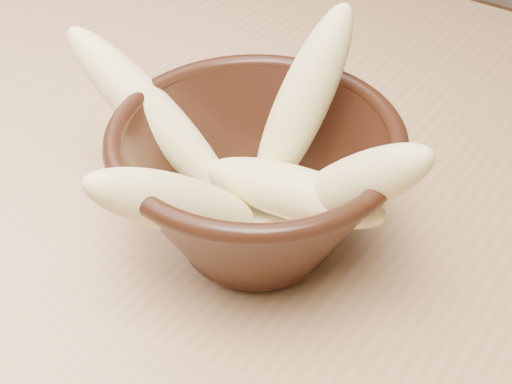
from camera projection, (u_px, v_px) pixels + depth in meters
table at (211, 204)px, 0.69m from camera, size 1.20×0.80×0.75m
bowl at (256, 182)px, 0.49m from camera, size 0.20×0.20×0.11m
milk_puddle at (256, 210)px, 0.51m from camera, size 0.11×0.11×0.02m
banana_upright at (302, 103)px, 0.50m from camera, size 0.06×0.11×0.14m
banana_left at (149, 112)px, 0.51m from camera, size 0.16×0.04×0.12m
banana_right at (353, 186)px, 0.45m from camera, size 0.12×0.04×0.12m
banana_across at (291, 192)px, 0.48m from camera, size 0.14×0.05×0.05m
banana_front at (177, 203)px, 0.45m from camera, size 0.09×0.14×0.11m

